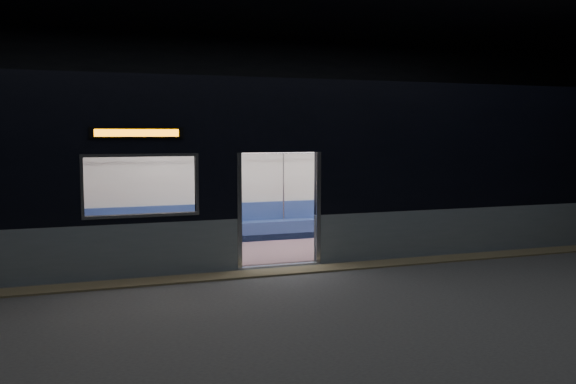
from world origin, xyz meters
TOP-DOWN VIEW (x-y plane):
  - station_floor at (0.00, 0.00)m, footprint 24.00×14.00m
  - station_envelope at (0.00, 0.00)m, footprint 24.00×14.00m
  - tactile_strip at (0.00, 0.55)m, footprint 22.80×0.50m
  - metro_car at (-0.00, 2.54)m, footprint 18.00×3.04m
  - passenger at (3.41, 3.55)m, footprint 0.37×0.62m
  - handbag at (3.40, 3.35)m, footprint 0.28×0.25m
  - transit_map at (5.00, 3.85)m, footprint 1.04×0.03m

SIDE VIEW (x-z plane):
  - station_floor at x=0.00m, z-range -0.01..0.00m
  - tactile_strip at x=0.00m, z-range 0.00..0.03m
  - handbag at x=3.40m, z-range 0.59..0.72m
  - passenger at x=3.41m, z-range 0.12..1.39m
  - transit_map at x=5.00m, z-range 1.15..1.82m
  - metro_car at x=0.00m, z-range 0.17..3.52m
  - station_envelope at x=0.00m, z-range 1.16..6.16m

